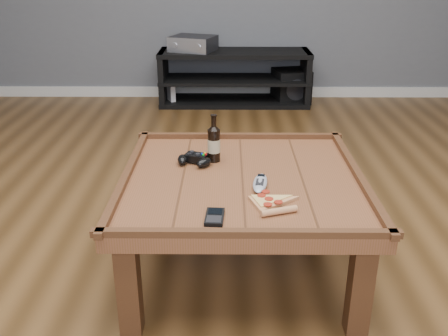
{
  "coord_description": "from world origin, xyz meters",
  "views": [
    {
      "loc": [
        -0.06,
        -1.92,
        1.31
      ],
      "look_at": [
        -0.08,
        -0.07,
        0.52
      ],
      "focal_mm": 40.0,
      "sensor_mm": 36.0,
      "label": 1
    }
  ],
  "objects_px": {
    "pizza_slice": "(270,203)",
    "beer_bottle": "(214,143)",
    "subwoofer": "(291,86)",
    "smartphone": "(215,217)",
    "coffee_table": "(242,190)",
    "remote_control": "(260,183)",
    "av_receiver": "(193,43)",
    "game_controller": "(195,159)",
    "media_console": "(234,78)",
    "game_console": "(171,94)"
  },
  "relations": [
    {
      "from": "subwoofer",
      "to": "smartphone",
      "type": "bearing_deg",
      "value": -114.36
    },
    {
      "from": "pizza_slice",
      "to": "remote_control",
      "type": "relative_size",
      "value": 1.48
    },
    {
      "from": "coffee_table",
      "to": "pizza_slice",
      "type": "height_order",
      "value": "same"
    },
    {
      "from": "remote_control",
      "to": "av_receiver",
      "type": "height_order",
      "value": "av_receiver"
    },
    {
      "from": "coffee_table",
      "to": "pizza_slice",
      "type": "distance_m",
      "value": 0.28
    },
    {
      "from": "pizza_slice",
      "to": "remote_control",
      "type": "height_order",
      "value": "remote_control"
    },
    {
      "from": "media_console",
      "to": "smartphone",
      "type": "bearing_deg",
      "value": -91.98
    },
    {
      "from": "subwoofer",
      "to": "beer_bottle",
      "type": "bearing_deg",
      "value": -117.02
    },
    {
      "from": "coffee_table",
      "to": "game_controller",
      "type": "xyz_separation_m",
      "value": [
        -0.21,
        0.14,
        0.08
      ]
    },
    {
      "from": "beer_bottle",
      "to": "game_console",
      "type": "relative_size",
      "value": 0.95
    },
    {
      "from": "av_receiver",
      "to": "subwoofer",
      "type": "distance_m",
      "value": 1.02
    },
    {
      "from": "coffee_table",
      "to": "remote_control",
      "type": "distance_m",
      "value": 0.14
    },
    {
      "from": "smartphone",
      "to": "remote_control",
      "type": "xyz_separation_m",
      "value": [
        0.18,
        0.27,
        0.01
      ]
    },
    {
      "from": "media_console",
      "to": "coffee_table",
      "type": "bearing_deg",
      "value": -90.0
    },
    {
      "from": "beer_bottle",
      "to": "smartphone",
      "type": "distance_m",
      "value": 0.55
    },
    {
      "from": "game_controller",
      "to": "subwoofer",
      "type": "bearing_deg",
      "value": 93.73
    },
    {
      "from": "media_console",
      "to": "av_receiver",
      "type": "bearing_deg",
      "value": -179.3
    },
    {
      "from": "av_receiver",
      "to": "smartphone",
      "type": "bearing_deg",
      "value": -65.0
    },
    {
      "from": "coffee_table",
      "to": "av_receiver",
      "type": "relative_size",
      "value": 2.21
    },
    {
      "from": "remote_control",
      "to": "game_console",
      "type": "xyz_separation_m",
      "value": [
        -0.67,
        2.8,
        -0.36
      ]
    },
    {
      "from": "media_console",
      "to": "game_controller",
      "type": "relative_size",
      "value": 8.42
    },
    {
      "from": "pizza_slice",
      "to": "av_receiver",
      "type": "height_order",
      "value": "av_receiver"
    },
    {
      "from": "remote_control",
      "to": "pizza_slice",
      "type": "bearing_deg",
      "value": -71.99
    },
    {
      "from": "game_controller",
      "to": "av_receiver",
      "type": "bearing_deg",
      "value": 113.4
    },
    {
      "from": "pizza_slice",
      "to": "coffee_table",
      "type": "bearing_deg",
      "value": 92.33
    },
    {
      "from": "remote_control",
      "to": "subwoofer",
      "type": "distance_m",
      "value": 2.94
    },
    {
      "from": "smartphone",
      "to": "game_console",
      "type": "xyz_separation_m",
      "value": [
        -0.5,
        3.08,
        -0.35
      ]
    },
    {
      "from": "game_controller",
      "to": "remote_control",
      "type": "relative_size",
      "value": 0.87
    },
    {
      "from": "beer_bottle",
      "to": "smartphone",
      "type": "relative_size",
      "value": 1.77
    },
    {
      "from": "coffee_table",
      "to": "av_receiver",
      "type": "xyz_separation_m",
      "value": [
        -0.38,
        2.75,
        0.18
      ]
    },
    {
      "from": "coffee_table",
      "to": "smartphone",
      "type": "xyz_separation_m",
      "value": [
        -0.11,
        -0.37,
        0.07
      ]
    },
    {
      "from": "subwoofer",
      "to": "game_controller",
      "type": "bearing_deg",
      "value": -118.54
    },
    {
      "from": "smartphone",
      "to": "pizza_slice",
      "type": "bearing_deg",
      "value": 31.81
    },
    {
      "from": "pizza_slice",
      "to": "media_console",
      "type": "bearing_deg",
      "value": 73.14
    },
    {
      "from": "media_console",
      "to": "game_controller",
      "type": "bearing_deg",
      "value": -94.58
    },
    {
      "from": "pizza_slice",
      "to": "game_controller",
      "type": "bearing_deg",
      "value": 109.31
    },
    {
      "from": "av_receiver",
      "to": "subwoofer",
      "type": "bearing_deg",
      "value": 23.2
    },
    {
      "from": "coffee_table",
      "to": "pizza_slice",
      "type": "bearing_deg",
      "value": -68.95
    },
    {
      "from": "pizza_slice",
      "to": "beer_bottle",
      "type": "bearing_deg",
      "value": 98.41
    },
    {
      "from": "media_console",
      "to": "beer_bottle",
      "type": "relative_size",
      "value": 6.44
    },
    {
      "from": "remote_control",
      "to": "game_controller",
      "type": "bearing_deg",
      "value": 148.81
    },
    {
      "from": "coffee_table",
      "to": "subwoofer",
      "type": "xyz_separation_m",
      "value": [
        0.55,
        2.8,
        -0.23
      ]
    },
    {
      "from": "media_console",
      "to": "av_receiver",
      "type": "xyz_separation_m",
      "value": [
        -0.38,
        -0.0,
        0.32
      ]
    },
    {
      "from": "beer_bottle",
      "to": "av_receiver",
      "type": "bearing_deg",
      "value": 95.77
    },
    {
      "from": "pizza_slice",
      "to": "smartphone",
      "type": "xyz_separation_m",
      "value": [
        -0.21,
        -0.11,
        -0.0
      ]
    },
    {
      "from": "coffee_table",
      "to": "media_console",
      "type": "relative_size",
      "value": 0.74
    },
    {
      "from": "game_controller",
      "to": "game_console",
      "type": "height_order",
      "value": "game_controller"
    },
    {
      "from": "media_console",
      "to": "smartphone",
      "type": "xyz_separation_m",
      "value": [
        -0.11,
        -3.12,
        0.21
      ]
    },
    {
      "from": "game_console",
      "to": "remote_control",
      "type": "bearing_deg",
      "value": -99.79
    },
    {
      "from": "remote_control",
      "to": "av_receiver",
      "type": "relative_size",
      "value": 0.41
    }
  ]
}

